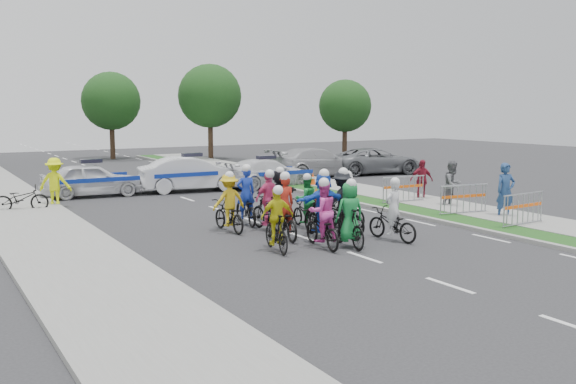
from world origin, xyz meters
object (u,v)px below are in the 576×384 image
barrier_0 (523,211)px  police_car_2 (266,173)px  rider_4 (341,208)px  spectator_0 (506,191)px  rider_5 (322,209)px  police_car_1 (192,174)px  spectator_2 (421,180)px  rider_2 (322,222)px  tree_1 (210,96)px  civilian_sedan (316,162)px  rider_8 (306,208)px  civilian_suv (375,161)px  rider_1 (349,221)px  rider_6 (284,217)px  spectator_1 (453,185)px  rider_0 (392,220)px  rider_9 (269,207)px  marshal_hiviz (55,182)px  cone_1 (313,180)px  parked_bike (21,199)px  tree_4 (111,101)px  police_car_0 (92,180)px  barrier_2 (403,190)px  tree_2 (345,106)px  rider_11 (279,200)px  cone_0 (316,196)px  barrier_1 (464,201)px  rider_10 (229,208)px  rider_3 (277,226)px  rider_12 (245,204)px  rider_7 (346,205)px

barrier_0 → police_car_2: bearing=98.5°
rider_4 → spectator_0: 6.35m
rider_5 → police_car_2: (4.23, 11.16, -0.17)m
police_car_1 → spectator_2: spectator_2 is taller
rider_2 → tree_1: 30.21m
civilian_sedan → rider_8: bearing=145.7°
rider_8 → civilian_suv: 16.99m
rider_4 → rider_8: rider_4 is taller
rider_1 → rider_6: (-0.97, 1.88, -0.09)m
rider_2 → spectator_1: (8.02, 3.20, 0.18)m
rider_0 → rider_1: 1.59m
rider_9 → marshal_hiviz: bearing=-65.3°
spectator_2 → cone_1: size_ratio=2.40×
rider_2 → marshal_hiviz: bearing=-59.9°
rider_0 → police_car_1: (-0.78, 13.02, 0.18)m
rider_4 → police_car_2: 11.53m
police_car_1 → spectator_0: (6.41, -12.20, 0.17)m
rider_2 → rider_4: (1.57, 1.32, 0.06)m
spectator_1 → rider_4: bearing=-171.2°
rider_6 → barrier_0: (7.29, -2.45, -0.09)m
rider_4 → rider_9: rider_4 is taller
rider_9 → parked_bike: 9.77m
civilian_suv → tree_4: (-9.99, 18.00, 3.45)m
rider_6 → spectator_1: rider_6 is taller
police_car_0 → barrier_2: bearing=-125.5°
rider_1 → police_car_1: size_ratio=0.40×
rider_9 → parked_bike: rider_9 is taller
rider_0 → spectator_1: bearing=-156.9°
rider_1 → tree_2: size_ratio=0.33×
rider_6 → police_car_1: rider_6 is taller
spectator_1 → rider_11: bearing=168.1°
rider_6 → barrier_0: size_ratio=1.00×
cone_0 → barrier_1: bearing=-58.1°
barrier_1 → parked_bike: size_ratio=1.07×
civilian_suv → cone_0: civilian_suv is taller
rider_10 → cone_1: bearing=-137.6°
rider_11 → spectator_2: bearing=-171.7°
barrier_1 → tree_4: size_ratio=0.32×
barrier_1 → rider_1: bearing=-162.9°
rider_3 → spectator_0: bearing=-168.0°
tree_4 → spectator_1: bearing=-80.8°
rider_12 → tree_4: 28.71m
rider_2 → rider_5: rider_5 is taller
civilian_suv → rider_5: bearing=146.5°
rider_2 → rider_7: size_ratio=1.08×
police_car_0 → police_car_2: 7.97m
civilian_sedan → parked_bike: size_ratio=2.93×
police_car_0 → marshal_hiviz: bearing=144.5°
rider_5 → police_car_0: rider_5 is taller
rider_3 → rider_4: rider_4 is taller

